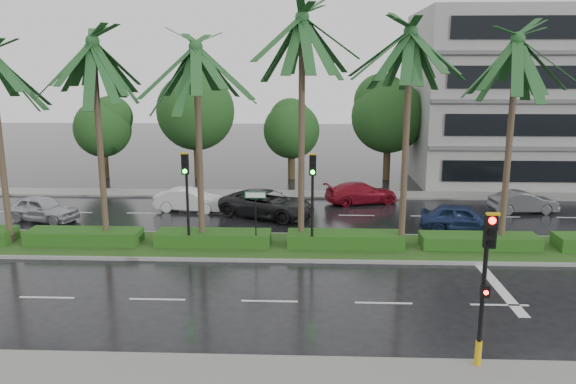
{
  "coord_description": "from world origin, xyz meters",
  "views": [
    {
      "loc": [
        1.4,
        -23.42,
        8.02
      ],
      "look_at": [
        0.39,
        1.5,
        2.52
      ],
      "focal_mm": 35.0,
      "sensor_mm": 36.0,
      "label": 1
    }
  ],
  "objects_px": {
    "car_white": "(190,200)",
    "car_grey": "(523,202)",
    "car_blue": "(462,218)",
    "street_sign": "(256,205)",
    "car_silver": "(42,209)",
    "car_darkgrey": "(267,204)",
    "signal_near": "(485,284)",
    "signal_median_left": "(186,186)",
    "car_red": "(361,193)"
  },
  "relations": [
    {
      "from": "car_blue",
      "to": "street_sign",
      "type": "bearing_deg",
      "value": 122.32
    },
    {
      "from": "car_grey",
      "to": "car_white",
      "type": "bearing_deg",
      "value": 85.25
    },
    {
      "from": "car_red",
      "to": "car_blue",
      "type": "relative_size",
      "value": 1.07
    },
    {
      "from": "car_silver",
      "to": "street_sign",
      "type": "bearing_deg",
      "value": -95.24
    },
    {
      "from": "signal_median_left",
      "to": "street_sign",
      "type": "relative_size",
      "value": 1.68
    },
    {
      "from": "car_red",
      "to": "signal_near",
      "type": "bearing_deg",
      "value": 168.16
    },
    {
      "from": "signal_median_left",
      "to": "car_grey",
      "type": "bearing_deg",
      "value": 23.84
    },
    {
      "from": "car_white",
      "to": "signal_near",
      "type": "bearing_deg",
      "value": -139.18
    },
    {
      "from": "car_darkgrey",
      "to": "signal_median_left",
      "type": "bearing_deg",
      "value": 177.66
    },
    {
      "from": "street_sign",
      "to": "car_silver",
      "type": "distance_m",
      "value": 12.91
    },
    {
      "from": "signal_median_left",
      "to": "car_silver",
      "type": "height_order",
      "value": "signal_median_left"
    },
    {
      "from": "signal_median_left",
      "to": "car_grey",
      "type": "height_order",
      "value": "signal_median_left"
    },
    {
      "from": "car_darkgrey",
      "to": "car_white",
      "type": "bearing_deg",
      "value": 99.55
    },
    {
      "from": "car_silver",
      "to": "car_white",
      "type": "distance_m",
      "value": 7.85
    },
    {
      "from": "signal_median_left",
      "to": "car_blue",
      "type": "distance_m",
      "value": 13.71
    },
    {
      "from": "signal_median_left",
      "to": "car_red",
      "type": "xyz_separation_m",
      "value": [
        8.5,
        9.65,
        -2.36
      ]
    },
    {
      "from": "signal_median_left",
      "to": "car_blue",
      "type": "relative_size",
      "value": 1.06
    },
    {
      "from": "signal_near",
      "to": "car_silver",
      "type": "bearing_deg",
      "value": 142.46
    },
    {
      "from": "street_sign",
      "to": "car_blue",
      "type": "xyz_separation_m",
      "value": [
        10.0,
        3.52,
        -1.42
      ]
    },
    {
      "from": "street_sign",
      "to": "car_grey",
      "type": "distance_m",
      "value": 16.42
    },
    {
      "from": "car_darkgrey",
      "to": "car_silver",
      "type": "bearing_deg",
      "value": 120.16
    },
    {
      "from": "signal_near",
      "to": "car_darkgrey",
      "type": "distance_m",
      "value": 17.45
    },
    {
      "from": "car_white",
      "to": "car_grey",
      "type": "relative_size",
      "value": 1.07
    },
    {
      "from": "car_darkgrey",
      "to": "car_red",
      "type": "height_order",
      "value": "car_darkgrey"
    },
    {
      "from": "car_grey",
      "to": "car_red",
      "type": "bearing_deg",
      "value": 72.13
    },
    {
      "from": "car_silver",
      "to": "car_white",
      "type": "xyz_separation_m",
      "value": [
        7.44,
        2.49,
        -0.02
      ]
    },
    {
      "from": "car_white",
      "to": "car_blue",
      "type": "relative_size",
      "value": 0.96
    },
    {
      "from": "car_darkgrey",
      "to": "car_grey",
      "type": "distance_m",
      "value": 14.54
    },
    {
      "from": "signal_median_left",
      "to": "car_darkgrey",
      "type": "distance_m",
      "value": 7.28
    },
    {
      "from": "signal_median_left",
      "to": "signal_near",
      "type": "bearing_deg",
      "value": -44.09
    },
    {
      "from": "car_red",
      "to": "car_blue",
      "type": "distance_m",
      "value": 7.46
    },
    {
      "from": "car_white",
      "to": "street_sign",
      "type": "bearing_deg",
      "value": -141.1
    },
    {
      "from": "car_darkgrey",
      "to": "car_red",
      "type": "bearing_deg",
      "value": -34.04
    },
    {
      "from": "car_white",
      "to": "car_red",
      "type": "bearing_deg",
      "value": -70.32
    },
    {
      "from": "car_silver",
      "to": "car_white",
      "type": "bearing_deg",
      "value": -55.29
    },
    {
      "from": "signal_near",
      "to": "street_sign",
      "type": "xyz_separation_m",
      "value": [
        -7.0,
        9.87,
        -0.38
      ]
    },
    {
      "from": "signal_near",
      "to": "car_white",
      "type": "xyz_separation_m",
      "value": [
        -11.5,
        17.05,
        -1.85
      ]
    },
    {
      "from": "car_silver",
      "to": "car_white",
      "type": "relative_size",
      "value": 1.0
    },
    {
      "from": "car_darkgrey",
      "to": "car_red",
      "type": "xyz_separation_m",
      "value": [
        5.46,
        3.43,
        -0.09
      ]
    },
    {
      "from": "car_white",
      "to": "car_blue",
      "type": "height_order",
      "value": "car_blue"
    },
    {
      "from": "street_sign",
      "to": "car_darkgrey",
      "type": "height_order",
      "value": "street_sign"
    },
    {
      "from": "signal_near",
      "to": "car_blue",
      "type": "bearing_deg",
      "value": 77.37
    },
    {
      "from": "car_red",
      "to": "car_blue",
      "type": "bearing_deg",
      "value": -159.15
    },
    {
      "from": "car_grey",
      "to": "car_silver",
      "type": "bearing_deg",
      "value": 90.32
    },
    {
      "from": "signal_near",
      "to": "car_red",
      "type": "height_order",
      "value": "signal_near"
    },
    {
      "from": "car_grey",
      "to": "car_darkgrey",
      "type": "bearing_deg",
      "value": 90.14
    },
    {
      "from": "car_silver",
      "to": "car_blue",
      "type": "relative_size",
      "value": 0.97
    },
    {
      "from": "car_darkgrey",
      "to": "car_grey",
      "type": "relative_size",
      "value": 1.42
    },
    {
      "from": "street_sign",
      "to": "car_darkgrey",
      "type": "distance_m",
      "value": 6.19
    },
    {
      "from": "car_darkgrey",
      "to": "car_red",
      "type": "relative_size",
      "value": 1.2
    }
  ]
}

